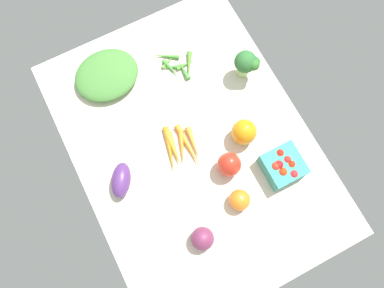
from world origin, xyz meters
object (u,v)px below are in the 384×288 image
(carrot_bunch, at_px, (181,148))
(bell_pepper_red, at_px, (229,165))
(heirloom_tomato_orange, at_px, (240,200))
(broccoli_head, at_px, (247,63))
(red_onion_center, at_px, (202,239))
(leafy_greens_clump, at_px, (107,75))
(eggplant, at_px, (121,180))
(bell_pepper_orange, at_px, (244,132))
(berry_basket, at_px, (283,166))
(okra_pile, at_px, (178,65))

(carrot_bunch, distance_m, bell_pepper_red, 0.17)
(heirloom_tomato_orange, distance_m, broccoli_head, 0.46)
(red_onion_center, height_order, broccoli_head, broccoli_head)
(leafy_greens_clump, xyz_separation_m, red_onion_center, (-0.64, -0.04, 0.01))
(carrot_bunch, distance_m, leafy_greens_clump, 0.37)
(heirloom_tomato_orange, relative_size, eggplant, 0.59)
(eggplant, bearing_deg, heirloom_tomato_orange, -95.68)
(broccoli_head, bearing_deg, bell_pepper_orange, 148.94)
(heirloom_tomato_orange, height_order, bell_pepper_orange, bell_pepper_orange)
(heirloom_tomato_orange, distance_m, berry_basket, 0.18)
(leafy_greens_clump, bearing_deg, bell_pepper_red, -155.21)
(carrot_bunch, distance_m, broccoli_head, 0.36)
(eggplant, bearing_deg, bell_pepper_orange, -64.72)
(okra_pile, relative_size, eggplant, 1.30)
(leafy_greens_clump, xyz_separation_m, bell_pepper_red, (-0.48, -0.22, 0.02))
(carrot_bunch, bearing_deg, broccoli_head, -66.18)
(eggplant, bearing_deg, bell_pepper_red, -78.34)
(bell_pepper_orange, height_order, red_onion_center, bell_pepper_orange)
(berry_basket, bearing_deg, leafy_greens_clump, 33.82)
(bell_pepper_red, bearing_deg, carrot_bunch, 39.89)
(okra_pile, height_order, leafy_greens_clump, leafy_greens_clump)
(berry_basket, height_order, eggplant, berry_basket)
(leafy_greens_clump, bearing_deg, heirloom_tomato_orange, -161.49)
(berry_basket, height_order, red_onion_center, berry_basket)
(berry_basket, xyz_separation_m, okra_pile, (0.49, 0.13, -0.03))
(red_onion_center, bearing_deg, heirloom_tomato_orange, -72.22)
(heirloom_tomato_orange, bearing_deg, red_onion_center, 107.78)
(heirloom_tomato_orange, bearing_deg, berry_basket, -79.96)
(okra_pile, xyz_separation_m, eggplant, (-0.29, 0.35, 0.02))
(heirloom_tomato_orange, relative_size, berry_basket, 0.57)
(berry_basket, height_order, bell_pepper_red, bell_pepper_red)
(leafy_greens_clump, xyz_separation_m, eggplant, (-0.36, 0.11, 0.00))
(carrot_bunch, xyz_separation_m, red_onion_center, (-0.29, 0.07, 0.02))
(berry_basket, distance_m, okra_pile, 0.51)
(eggplant, xyz_separation_m, bell_pepper_red, (-0.12, -0.33, 0.02))
(red_onion_center, distance_m, broccoli_head, 0.59)
(leafy_greens_clump, relative_size, red_onion_center, 3.14)
(carrot_bunch, bearing_deg, bell_pepper_red, -140.11)
(berry_basket, xyz_separation_m, eggplant, (0.20, 0.48, -0.01))
(okra_pile, bearing_deg, leafy_greens_clump, 73.70)
(heirloom_tomato_orange, relative_size, okra_pile, 0.45)
(bell_pepper_orange, bearing_deg, heirloom_tomato_orange, 147.43)
(red_onion_center, height_order, bell_pepper_red, bell_pepper_red)
(okra_pile, xyz_separation_m, red_onion_center, (-0.57, 0.20, 0.03))
(berry_basket, xyz_separation_m, bell_pepper_orange, (0.15, 0.06, 0.01))
(heirloom_tomato_orange, bearing_deg, carrot_bunch, 19.47)
(bell_pepper_orange, bearing_deg, bell_pepper_red, 127.25)
(bell_pepper_red, bearing_deg, red_onion_center, 132.01)
(heirloom_tomato_orange, relative_size, broccoli_head, 0.56)
(bell_pepper_orange, relative_size, leafy_greens_clump, 0.44)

